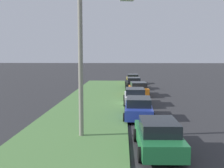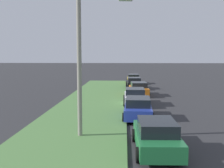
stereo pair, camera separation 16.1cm
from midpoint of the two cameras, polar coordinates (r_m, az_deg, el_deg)
name	(u,v)px [view 2 (the right image)]	position (r m, az deg, el deg)	size (l,w,h in m)	color
grass_median	(75,129)	(16.04, -7.51, -9.46)	(60.00, 6.00, 0.12)	#517F42
parked_car_green	(156,136)	(12.60, 9.68, -10.73)	(4.35, 2.11, 1.47)	#1E6B38
parked_car_blue	(138,108)	(18.84, 5.74, -5.07)	(4.37, 2.15, 1.47)	#23389E
parked_car_white	(135,97)	(24.01, 5.02, -2.66)	(4.31, 2.03, 1.47)	silver
parked_car_orange	(139,89)	(29.51, 5.80, -1.04)	(4.39, 2.21, 1.47)	orange
parked_car_black	(134,83)	(35.62, 4.81, 0.18)	(4.34, 2.09, 1.47)	black
parked_car_yellow	(133,79)	(41.93, 4.64, 1.06)	(4.32, 2.05, 1.47)	gold
streetlight	(86,54)	(14.08, -5.15, 6.23)	(0.72, 2.87, 7.50)	gray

